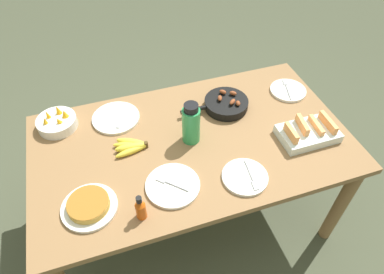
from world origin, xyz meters
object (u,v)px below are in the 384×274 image
Objects in this scene: banana_bunch at (132,146)px; empty_plate_near_front at (288,91)px; melon_tray at (308,133)px; fruit_bowl_mango at (57,122)px; skillet at (225,104)px; empty_plate_far_right at (116,118)px; hot_sauce_bottle at (141,208)px; water_bottle at (192,124)px; empty_plate_far_left at (245,177)px; frittata_plate_center at (89,206)px; empty_plate_mid_edge at (173,185)px.

banana_bunch is 0.98m from empty_plate_near_front.
melon_tray is 1.44× the size of fruit_bowl_mango.
melon_tray is 0.76× the size of skillet.
hot_sauce_bottle is at bearing -89.87° from empty_plate_far_right.
water_bottle is (-0.26, -0.17, 0.08)m from skillet.
empty_plate_far_left is (0.46, -0.35, -0.01)m from banana_bunch.
water_bottle is at bearing -25.80° from fruit_bowl_mango.
empty_plate_near_front is 0.82× the size of empty_plate_far_right.
frittata_plate_center reaches higher than banana_bunch.
banana_bunch is 0.77× the size of water_bottle.
banana_bunch is 0.46× the size of skillet.
empty_plate_mid_edge is (0.17, -0.53, 0.00)m from empty_plate_far_right.
empty_plate_near_front is at bearing 27.68° from empty_plate_mid_edge.
frittata_plate_center is at bearing -160.20° from empty_plate_near_front.
banana_bunch is at bearing 114.20° from empty_plate_mid_edge.
empty_plate_far_right is at bearing 175.03° from empty_plate_near_front.
banana_bunch is at bearing 49.34° from frittata_plate_center.
skillet is at bearing 41.59° from hot_sauce_bottle.
melon_tray is at bearing -13.32° from banana_bunch.
melon_tray is at bearing -26.10° from empty_plate_far_right.
banana_bunch is 0.40m from hot_sauce_bottle.
skillet is 1.56× the size of empty_plate_mid_edge.
empty_plate_near_front and empty_plate_mid_edge have the same top height.
banana_bunch reaches higher than empty_plate_far_right.
empty_plate_near_front is (0.09, 0.36, -0.02)m from melon_tray.
water_bottle reaches higher than hot_sauce_bottle.
hot_sauce_bottle is at bearing 41.37° from skillet.
empty_plate_near_front is at bearing -4.97° from empty_plate_far_right.
water_bottle is 1.67× the size of hot_sauce_bottle.
empty_plate_far_left is at bearing -37.04° from banana_bunch.
frittata_plate_center is 1.04× the size of water_bottle.
hot_sauce_bottle reaches higher than empty_plate_far_left.
hot_sauce_bottle reaches higher than empty_plate_far_right.
empty_plate_mid_edge is at bearing -0.61° from frittata_plate_center.
banana_bunch is at bearing 13.65° from skillet.
hot_sauce_bottle is (-0.60, -0.53, 0.03)m from skillet.
skillet is at bearing 44.58° from empty_plate_mid_edge.
banana_bunch is at bearing 166.68° from melon_tray.
skillet is at bearing -8.94° from fruit_bowl_mango.
frittata_plate_center is 1.29m from empty_plate_near_front.
frittata_plate_center is at bearing 174.79° from empty_plate_far_left.
frittata_plate_center is 0.97× the size of empty_plate_mid_edge.
melon_tray is at bearing 11.48° from hot_sauce_bottle.
fruit_bowl_mango is (-1.22, 0.49, -0.00)m from melon_tray.
melon_tray is 1.13m from frittata_plate_center.
fruit_bowl_mango is at bearing 141.89° from empty_plate_far_left.
empty_plate_far_left is 0.86× the size of empty_plate_mid_edge.
skillet is at bearing -177.98° from empty_plate_near_front.
melon_tray is 0.60m from water_bottle.
melon_tray reaches higher than empty_plate_far_right.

